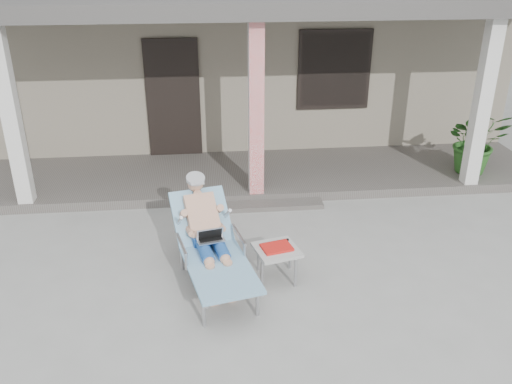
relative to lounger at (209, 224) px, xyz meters
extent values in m
plane|color=#9E9E99|center=(0.77, -0.01, -0.74)|extent=(60.00, 60.00, 0.00)
cube|color=gray|center=(0.77, 6.49, 0.76)|extent=(10.00, 5.00, 3.00)
cube|color=black|center=(-0.53, 3.96, 0.46)|extent=(0.95, 0.06, 2.10)
cube|color=black|center=(2.37, 3.96, 0.91)|extent=(1.20, 0.06, 1.30)
cube|color=black|center=(2.37, 3.95, 0.91)|extent=(1.32, 0.05, 1.42)
cube|color=#605B56|center=(0.77, 2.99, -0.66)|extent=(10.00, 2.00, 0.15)
cube|color=silver|center=(-2.73, 2.14, 0.72)|extent=(0.22, 0.22, 2.61)
cube|color=red|center=(0.77, 2.14, 0.72)|extent=(0.22, 0.22, 2.61)
cube|color=silver|center=(4.27, 2.14, 0.72)|extent=(0.22, 0.22, 2.61)
cube|color=#474442|center=(0.77, 2.99, 2.14)|extent=(10.00, 2.30, 0.24)
cube|color=#605B56|center=(0.77, 1.84, -0.70)|extent=(2.00, 0.30, 0.07)
cylinder|color=#B7B7BC|center=(-0.09, -0.93, -0.56)|extent=(0.04, 0.04, 0.36)
cylinder|color=#B7B7BC|center=(0.49, -0.80, -0.56)|extent=(0.04, 0.04, 0.36)
cylinder|color=#B7B7BC|center=(-0.35, 0.21, -0.56)|extent=(0.04, 0.04, 0.36)
cylinder|color=#B7B7BC|center=(0.23, 0.34, -0.56)|extent=(0.04, 0.04, 0.36)
cube|color=#B7B7BC|center=(0.10, -0.44, -0.37)|extent=(0.84, 1.27, 0.03)
cube|color=#80A4C6|center=(0.10, -0.44, -0.34)|extent=(0.94, 1.33, 0.04)
cube|color=#B7B7BC|center=(-0.09, 0.39, -0.14)|extent=(0.71, 0.67, 0.47)
cube|color=#80A4C6|center=(-0.09, 0.39, -0.11)|extent=(0.81, 0.76, 0.53)
cylinder|color=#A9A9AC|center=(-0.15, 0.66, 0.31)|extent=(0.28, 0.28, 0.12)
cube|color=silver|center=(0.01, -0.04, -0.18)|extent=(0.36, 0.29, 0.22)
cube|color=#B3B3AE|center=(0.79, -0.10, -0.34)|extent=(0.60, 0.60, 0.04)
cylinder|color=#B7B7BC|center=(0.59, -0.30, -0.55)|extent=(0.04, 0.04, 0.38)
cylinder|color=#B7B7BC|center=(0.99, -0.30, -0.55)|extent=(0.04, 0.04, 0.38)
cylinder|color=#B7B7BC|center=(0.59, 0.10, -0.55)|extent=(0.04, 0.04, 0.38)
cylinder|color=#B7B7BC|center=(0.99, 0.10, -0.55)|extent=(0.04, 0.04, 0.38)
cube|color=red|center=(0.79, -0.10, -0.30)|extent=(0.40, 0.33, 0.03)
cube|color=black|center=(0.79, 0.03, -0.31)|extent=(0.34, 0.10, 0.03)
imported|color=#26591E|center=(4.52, 2.57, -0.04)|extent=(1.09, 0.98, 1.09)
camera|label=1|loc=(-0.02, -5.61, 2.97)|focal=38.00mm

